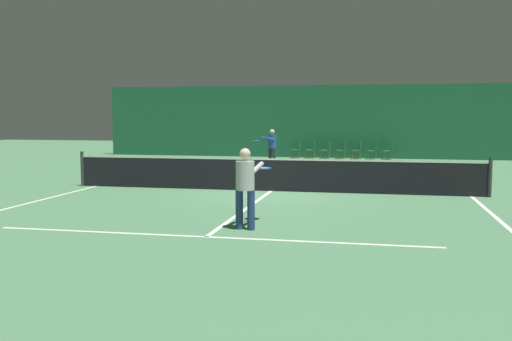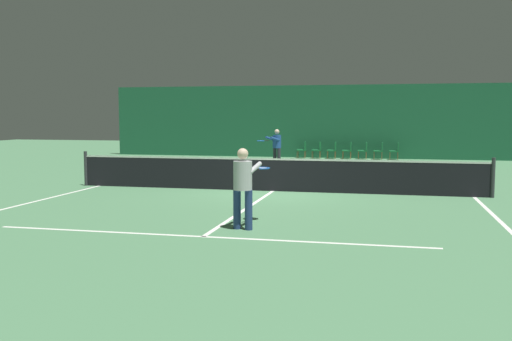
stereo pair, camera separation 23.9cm
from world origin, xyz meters
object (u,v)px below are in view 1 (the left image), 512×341
at_px(courtside_chair_0, 297,149).
at_px(courtside_chair_5, 374,150).
at_px(tennis_net, 271,174).
at_px(courtside_chair_6, 390,150).
at_px(player_far, 271,145).
at_px(courtside_chair_2, 327,149).
at_px(player_near, 246,182).
at_px(courtside_chair_1, 312,149).
at_px(courtside_chair_3, 343,149).
at_px(courtside_chair_4, 358,149).

height_order(courtside_chair_0, courtside_chair_5, same).
bearing_deg(tennis_net, courtside_chair_6, 74.49).
xyz_separation_m(courtside_chair_0, courtside_chair_5, (3.86, 0.00, 0.00)).
bearing_deg(player_far, tennis_net, 44.11).
bearing_deg(courtside_chair_0, courtside_chair_2, 90.00).
height_order(player_near, player_far, player_far).
relative_size(player_near, courtside_chair_6, 1.86).
xyz_separation_m(courtside_chair_0, courtside_chair_1, (0.77, 0.00, 0.00)).
relative_size(player_far, courtside_chair_5, 1.89).
height_order(courtside_chair_0, courtside_chair_1, same).
xyz_separation_m(courtside_chair_0, courtside_chair_2, (1.54, 0.00, 0.00)).
height_order(tennis_net, courtside_chair_0, tennis_net).
height_order(courtside_chair_1, courtside_chair_3, same).
xyz_separation_m(player_far, courtside_chair_0, (0.46, 4.88, -0.44)).
height_order(courtside_chair_3, courtside_chair_6, same).
bearing_deg(courtside_chair_5, tennis_net, -12.31).
height_order(courtside_chair_1, courtside_chair_2, same).
bearing_deg(courtside_chair_0, tennis_net, 4.50).
bearing_deg(player_near, courtside_chair_1, 12.49).
distance_m(tennis_net, player_far, 8.27).
bearing_deg(courtside_chair_2, courtside_chair_4, 90.00).
height_order(player_far, courtside_chair_4, player_far).
relative_size(courtside_chair_3, courtside_chair_5, 1.00).
xyz_separation_m(courtside_chair_4, courtside_chair_5, (0.77, 0.00, 0.00)).
bearing_deg(courtside_chair_3, courtside_chair_1, -90.00).
bearing_deg(courtside_chair_0, player_near, 4.81).
bearing_deg(courtside_chair_4, courtside_chair_2, -90.00).
relative_size(tennis_net, courtside_chair_1, 14.29).
relative_size(tennis_net, courtside_chair_4, 14.29).
bearing_deg(courtside_chair_3, courtside_chair_2, -90.00).
bearing_deg(player_far, courtside_chair_2, -168.54).
bearing_deg(courtside_chair_2, tennis_net, -2.30).
xyz_separation_m(player_far, courtside_chair_4, (3.55, 4.88, -0.44)).
xyz_separation_m(courtside_chair_3, courtside_chair_4, (0.77, 0.00, 0.00)).
height_order(courtside_chair_0, courtside_chair_6, same).
bearing_deg(courtside_chair_2, player_near, 0.05).
xyz_separation_m(courtside_chair_1, courtside_chair_6, (3.86, 0.00, 0.00)).
bearing_deg(courtside_chair_1, courtside_chair_3, 90.00).
distance_m(courtside_chair_3, courtside_chair_5, 1.54).
height_order(player_near, courtside_chair_3, player_near).
relative_size(courtside_chair_4, courtside_chair_6, 1.00).
distance_m(courtside_chair_1, courtside_chair_3, 1.54).
relative_size(player_far, courtside_chair_4, 1.89).
relative_size(tennis_net, player_far, 7.55).
distance_m(courtside_chair_2, courtside_chair_4, 1.54).
height_order(tennis_net, player_far, player_far).
height_order(player_far, courtside_chair_0, player_far).
distance_m(courtside_chair_0, courtside_chair_6, 4.63).
distance_m(tennis_net, courtside_chair_2, 13.01).
bearing_deg(courtside_chair_3, courtside_chair_5, 90.00).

